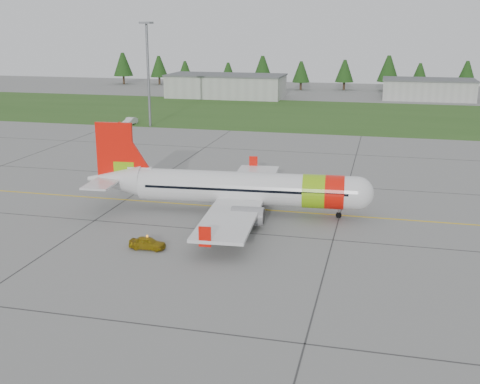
# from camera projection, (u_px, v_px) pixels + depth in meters

# --- Properties ---
(ground) EXTENTS (320.00, 320.00, 0.00)m
(ground) POSITION_uv_depth(u_px,v_px,m) (232.00, 232.00, 59.93)
(ground) COLOR gray
(ground) RESTS_ON ground
(aircraft) EXTENTS (31.77, 29.32, 9.62)m
(aircraft) POSITION_uv_depth(u_px,v_px,m) (240.00, 188.00, 65.27)
(aircraft) COLOR silver
(aircraft) RESTS_ON ground
(follow_me_car) EXTENTS (1.16, 1.37, 3.39)m
(follow_me_car) POSITION_uv_depth(u_px,v_px,m) (147.00, 232.00, 54.93)
(follow_me_car) COLOR yellow
(follow_me_car) RESTS_ON ground
(service_van) EXTENTS (1.60, 1.52, 4.44)m
(service_van) POSITION_uv_depth(u_px,v_px,m) (130.00, 114.00, 122.92)
(service_van) COLOR silver
(service_van) RESTS_ON ground
(grass_strip) EXTENTS (320.00, 50.00, 0.03)m
(grass_strip) POSITION_uv_depth(u_px,v_px,m) (322.00, 115.00, 136.63)
(grass_strip) COLOR #30561E
(grass_strip) RESTS_ON ground
(taxi_guideline) EXTENTS (120.00, 0.25, 0.02)m
(taxi_guideline) POSITION_uv_depth(u_px,v_px,m) (250.00, 209.00, 67.41)
(taxi_guideline) COLOR gold
(taxi_guideline) RESTS_ON ground
(hangar_west) EXTENTS (32.00, 14.00, 6.00)m
(hangar_west) POSITION_uv_depth(u_px,v_px,m) (226.00, 87.00, 168.86)
(hangar_west) COLOR #A8A8A3
(hangar_west) RESTS_ON ground
(hangar_east) EXTENTS (24.00, 12.00, 5.20)m
(hangar_east) POSITION_uv_depth(u_px,v_px,m) (428.00, 90.00, 163.92)
(hangar_east) COLOR #A8A8A3
(hangar_east) RESTS_ON ground
(floodlight_mast) EXTENTS (0.50, 0.50, 20.00)m
(floodlight_mast) POSITION_uv_depth(u_px,v_px,m) (148.00, 76.00, 118.78)
(floodlight_mast) COLOR slate
(floodlight_mast) RESTS_ON ground
(treeline) EXTENTS (160.00, 8.00, 10.00)m
(treeline) POSITION_uv_depth(u_px,v_px,m) (342.00, 74.00, 187.67)
(treeline) COLOR #1C3F14
(treeline) RESTS_ON ground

